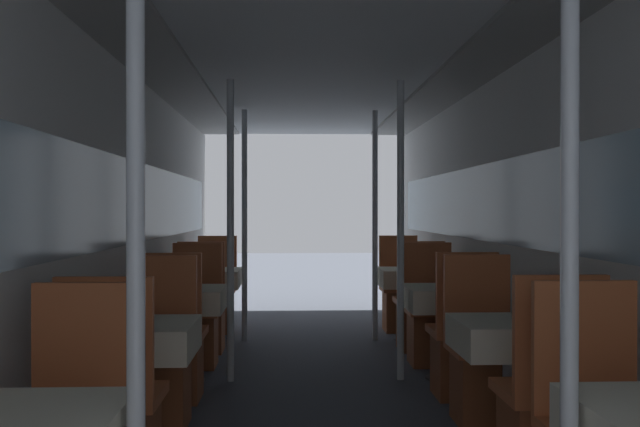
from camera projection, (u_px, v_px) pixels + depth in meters
The scene contains 26 objects.
wall_left at pixel (112, 229), 4.64m from camera, with size 0.05×9.76×2.29m.
wall_right at pixel (522, 229), 4.75m from camera, with size 0.05×9.76×2.29m.
ceiling_panel at pixel (320, 54), 4.69m from camera, with size 2.72×9.76×0.07m.
support_pole_left_0 at pixel (136, 263), 2.09m from camera, with size 0.05×0.05×2.29m.
dining_table_left_1 at pixel (139, 344), 3.73m from camera, with size 0.58×0.58×0.71m.
chair_left_far_1 at pixel (158, 375), 4.26m from camera, with size 0.42×0.42×1.01m.
dining_table_left_2 at pixel (185, 303), 5.37m from camera, with size 0.58×0.58×0.71m.
chair_left_near_2 at pixel (174, 355), 4.84m from camera, with size 0.42×0.42×1.01m.
chair_left_far_2 at pixel (195, 329), 5.91m from camera, with size 0.42×0.42×1.01m.
support_pole_left_2 at pixel (230, 230), 5.38m from camera, with size 0.05×0.05×2.29m.
dining_table_left_3 at pixel (210, 281), 7.02m from camera, with size 0.58×0.58×0.71m.
chair_left_near_3 at pixel (203, 318), 6.48m from camera, with size 0.42×0.42×1.01m.
chair_left_far_3 at pixel (216, 303), 7.56m from camera, with size 0.42×0.42×1.01m.
support_pole_left_3 at pixel (245, 225), 7.03m from camera, with size 0.05×0.05×2.29m.
support_pole_right_0 at pixel (570, 262), 2.14m from camera, with size 0.05×0.05×2.29m.
dining_table_right_1 at pixel (511, 341), 3.81m from camera, with size 0.58×0.58×0.71m.
chair_right_near_1 at pixel (547, 425), 3.27m from camera, with size 0.42×0.42×1.01m.
chair_right_far_1 at pixel (484, 372), 4.34m from camera, with size 0.42×0.42×1.01m.
dining_table_right_2 at pixel (444, 301), 5.45m from camera, with size 0.58×0.58×0.71m.
chair_right_near_2 at pixel (461, 353), 4.92m from camera, with size 0.42×0.42×1.01m.
chair_right_far_2 at pixel (431, 327), 5.99m from camera, with size 0.42×0.42×1.01m.
support_pole_right_2 at pixel (401, 230), 5.44m from camera, with size 0.05×0.05×2.29m.
dining_table_right_3 at pixel (409, 280), 7.10m from camera, with size 0.58×0.58×0.71m.
chair_right_near_3 at pixel (418, 317), 6.57m from camera, with size 0.42×0.42×1.01m.
chair_right_far_3 at pixel (400, 302), 7.64m from camera, with size 0.42×0.42×1.01m.
support_pole_right_3 at pixel (375, 225), 7.08m from camera, with size 0.05×0.05×2.29m.
Camera 1 is at (-0.19, -1.21, 1.30)m, focal length 40.00 mm.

